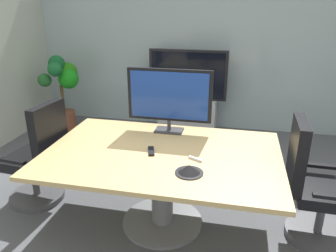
% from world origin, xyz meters
% --- Properties ---
extents(ground_plane, '(6.74, 6.74, 0.00)m').
position_xyz_m(ground_plane, '(0.00, 0.00, 0.00)').
color(ground_plane, '#515459').
extents(wall_back_glass_partition, '(5.74, 0.10, 2.66)m').
position_xyz_m(wall_back_glass_partition, '(0.00, 2.83, 1.33)').
color(wall_back_glass_partition, '#9EB2B7').
rests_on(wall_back_glass_partition, ground).
extents(conference_table, '(2.05, 1.34, 0.75)m').
position_xyz_m(conference_table, '(-0.13, 0.11, 0.58)').
color(conference_table, tan).
rests_on(conference_table, ground).
extents(office_chair_left, '(0.62, 0.60, 1.09)m').
position_xyz_m(office_chair_left, '(-1.44, 0.21, 0.46)').
color(office_chair_left, '#4C4C51').
rests_on(office_chair_left, ground).
extents(office_chair_right, '(0.60, 0.58, 1.09)m').
position_xyz_m(office_chair_right, '(1.18, 0.22, 0.46)').
color(office_chair_right, '#4C4C51').
rests_on(office_chair_right, ground).
extents(tv_monitor, '(0.84, 0.18, 0.64)m').
position_xyz_m(tv_monitor, '(-0.17, 0.61, 1.11)').
color(tv_monitor, '#333338').
rests_on(tv_monitor, conference_table).
extents(wall_display_unit, '(1.20, 0.36, 1.31)m').
position_xyz_m(wall_display_unit, '(-0.28, 2.47, 0.44)').
color(wall_display_unit, '#B7BABC').
rests_on(wall_display_unit, ground).
extents(potted_plant, '(0.56, 0.62, 1.20)m').
position_xyz_m(potted_plant, '(-2.23, 2.18, 0.72)').
color(potted_plant, brown).
rests_on(potted_plant, ground).
extents(conference_phone, '(0.22, 0.22, 0.07)m').
position_xyz_m(conference_phone, '(0.16, -0.21, 0.78)').
color(conference_phone, black).
rests_on(conference_phone, conference_table).
extents(remote_control, '(0.10, 0.18, 0.02)m').
position_xyz_m(remote_control, '(-0.22, 0.09, 0.76)').
color(remote_control, black).
rests_on(remote_control, conference_table).
extents(whiteboard_marker, '(0.12, 0.08, 0.02)m').
position_xyz_m(whiteboard_marker, '(0.18, 0.02, 0.76)').
color(whiteboard_marker, silver).
rests_on(whiteboard_marker, conference_table).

